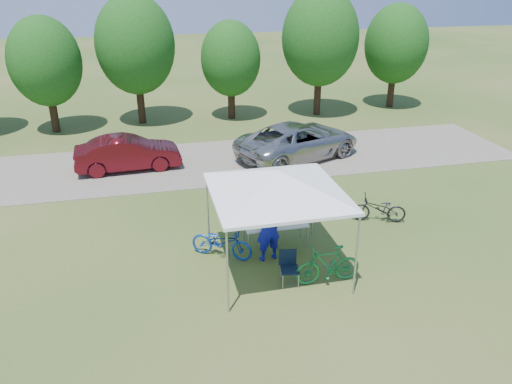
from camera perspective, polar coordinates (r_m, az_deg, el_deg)
ground at (r=13.04m, az=2.23°, el=-8.69°), size 100.00×100.00×0.00m
gravel_strip at (r=20.06m, az=-3.78°, el=3.56°), size 24.00×5.00×0.02m
canopy at (r=11.81m, az=2.43°, el=2.16°), size 4.53×4.53×3.00m
treeline at (r=24.98m, az=-7.14°, el=15.93°), size 24.89×4.28×6.30m
folding_table at (r=13.67m, az=2.25°, el=-3.77°), size 1.73×0.72×0.71m
folding_chair at (r=12.29m, az=3.77°, el=-8.23°), size 0.50×0.51×0.85m
cooler at (r=13.51m, az=1.22°, el=-3.04°), size 0.50×0.34×0.36m
ice_cream_cup at (r=13.74m, az=4.59°, el=-3.33°), size 0.09×0.09×0.06m
cyclist at (r=12.96m, az=1.40°, el=-4.17°), size 0.74×0.56×1.85m
bike_blue at (r=13.32m, az=-3.94°, el=-5.71°), size 1.77×1.40×0.90m
bike_green at (r=12.37m, az=8.21°, el=-8.23°), size 1.65×0.48×0.99m
bike_dark at (r=15.54m, az=13.88°, el=-1.89°), size 1.71×1.08×0.85m
minivan at (r=20.17m, az=4.90°, el=5.87°), size 5.77×4.26×1.46m
sedan at (r=19.57m, az=-14.41°, el=4.33°), size 3.98×1.58×1.29m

